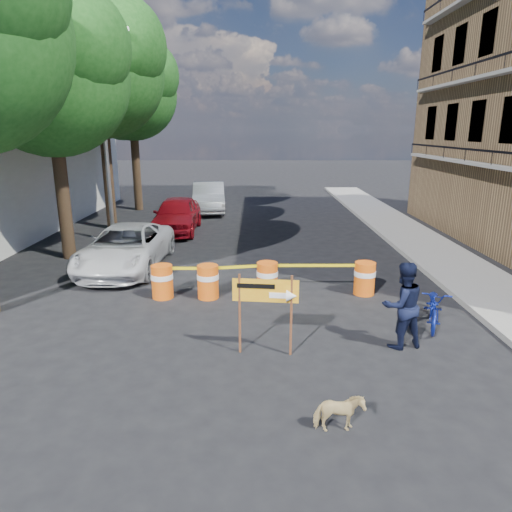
{
  "coord_description": "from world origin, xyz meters",
  "views": [
    {
      "loc": [
        -0.29,
        -8.47,
        4.34
      ],
      "look_at": [
        -0.26,
        2.5,
        1.3
      ],
      "focal_mm": 32.0,
      "sensor_mm": 36.0,
      "label": 1
    }
  ],
  "objects_px": {
    "bicycle": "(436,289)",
    "barrel_far_right": "(365,278)",
    "barrel_mid_left": "(208,281)",
    "sedan_silver": "(209,197)",
    "dog": "(339,413)",
    "barrel_mid_right": "(267,278)",
    "suv_white": "(126,248)",
    "detour_sign": "(273,297)",
    "barrel_far_left": "(162,281)",
    "pedestrian": "(402,305)",
    "sedan_red": "(177,215)"
  },
  "relations": [
    {
      "from": "bicycle",
      "to": "barrel_far_right",
      "type": "bearing_deg",
      "value": 137.24
    },
    {
      "from": "barrel_far_right",
      "to": "bicycle",
      "type": "height_order",
      "value": "bicycle"
    },
    {
      "from": "barrel_mid_left",
      "to": "sedan_silver",
      "type": "bearing_deg",
      "value": 95.4
    },
    {
      "from": "dog",
      "to": "barrel_mid_right",
      "type": "bearing_deg",
      "value": 3.48
    },
    {
      "from": "suv_white",
      "to": "detour_sign",
      "type": "bearing_deg",
      "value": -50.74
    },
    {
      "from": "detour_sign",
      "to": "barrel_mid_left",
      "type": "bearing_deg",
      "value": 122.98
    },
    {
      "from": "suv_white",
      "to": "barrel_mid_right",
      "type": "bearing_deg",
      "value": -26.71
    },
    {
      "from": "barrel_far_left",
      "to": "suv_white",
      "type": "relative_size",
      "value": 0.18
    },
    {
      "from": "barrel_far_left",
      "to": "pedestrian",
      "type": "distance_m",
      "value": 6.18
    },
    {
      "from": "barrel_far_left",
      "to": "barrel_mid_right",
      "type": "xyz_separation_m",
      "value": [
        2.8,
        0.25,
        0.0
      ]
    },
    {
      "from": "barrel_far_right",
      "to": "sedan_red",
      "type": "height_order",
      "value": "sedan_red"
    },
    {
      "from": "barrel_mid_left",
      "to": "barrel_far_right",
      "type": "height_order",
      "value": "same"
    },
    {
      "from": "barrel_mid_left",
      "to": "barrel_mid_right",
      "type": "distance_m",
      "value": 1.6
    },
    {
      "from": "pedestrian",
      "to": "dog",
      "type": "height_order",
      "value": "pedestrian"
    },
    {
      "from": "barrel_mid_right",
      "to": "suv_white",
      "type": "xyz_separation_m",
      "value": [
        -4.48,
        2.44,
        0.22
      ]
    },
    {
      "from": "barrel_far_left",
      "to": "detour_sign",
      "type": "xyz_separation_m",
      "value": [
        2.82,
        -3.2,
        0.73
      ]
    },
    {
      "from": "barrel_mid_left",
      "to": "bicycle",
      "type": "distance_m",
      "value": 5.64
    },
    {
      "from": "barrel_far_right",
      "to": "suv_white",
      "type": "distance_m",
      "value": 7.54
    },
    {
      "from": "barrel_mid_left",
      "to": "sedan_red",
      "type": "relative_size",
      "value": 0.2
    },
    {
      "from": "detour_sign",
      "to": "pedestrian",
      "type": "distance_m",
      "value": 2.68
    },
    {
      "from": "pedestrian",
      "to": "sedan_red",
      "type": "relative_size",
      "value": 0.41
    },
    {
      "from": "barrel_far_right",
      "to": "pedestrian",
      "type": "relative_size",
      "value": 0.5
    },
    {
      "from": "detour_sign",
      "to": "pedestrian",
      "type": "height_order",
      "value": "pedestrian"
    },
    {
      "from": "barrel_mid_right",
      "to": "barrel_far_left",
      "type": "bearing_deg",
      "value": -174.99
    },
    {
      "from": "bicycle",
      "to": "sedan_red",
      "type": "relative_size",
      "value": 0.4
    },
    {
      "from": "barrel_mid_right",
      "to": "pedestrian",
      "type": "xyz_separation_m",
      "value": [
        2.66,
        -3.11,
        0.44
      ]
    },
    {
      "from": "suv_white",
      "to": "sedan_red",
      "type": "bearing_deg",
      "value": 84.23
    },
    {
      "from": "sedan_red",
      "to": "sedan_silver",
      "type": "xyz_separation_m",
      "value": [
        0.89,
        5.21,
        0.02
      ]
    },
    {
      "from": "detour_sign",
      "to": "barrel_far_right",
      "type": "bearing_deg",
      "value": 59.06
    },
    {
      "from": "pedestrian",
      "to": "sedan_silver",
      "type": "bearing_deg",
      "value": -86.16
    },
    {
      "from": "sedan_silver",
      "to": "barrel_far_left",
      "type": "bearing_deg",
      "value": -95.09
    },
    {
      "from": "barrel_mid_left",
      "to": "detour_sign",
      "type": "relative_size",
      "value": 0.54
    },
    {
      "from": "barrel_mid_right",
      "to": "detour_sign",
      "type": "height_order",
      "value": "detour_sign"
    },
    {
      "from": "detour_sign",
      "to": "sedan_red",
      "type": "relative_size",
      "value": 0.37
    },
    {
      "from": "barrel_far_right",
      "to": "pedestrian",
      "type": "height_order",
      "value": "pedestrian"
    },
    {
      "from": "barrel_far_right",
      "to": "pedestrian",
      "type": "distance_m",
      "value": 3.15
    },
    {
      "from": "pedestrian",
      "to": "bicycle",
      "type": "distance_m",
      "value": 1.5
    },
    {
      "from": "barrel_far_left",
      "to": "barrel_mid_left",
      "type": "xyz_separation_m",
      "value": [
        1.22,
        -0.02,
        0.0
      ]
    },
    {
      "from": "barrel_mid_left",
      "to": "sedan_red",
      "type": "xyz_separation_m",
      "value": [
        -2.16,
        8.21,
        0.29
      ]
    },
    {
      "from": "barrel_mid_right",
      "to": "bicycle",
      "type": "xyz_separation_m",
      "value": [
        3.75,
        -2.07,
        0.42
      ]
    },
    {
      "from": "barrel_mid_left",
      "to": "sedan_red",
      "type": "height_order",
      "value": "sedan_red"
    },
    {
      "from": "suv_white",
      "to": "sedan_red",
      "type": "relative_size",
      "value": 1.1
    },
    {
      "from": "detour_sign",
      "to": "pedestrian",
      "type": "xyz_separation_m",
      "value": [
        2.64,
        0.33,
        -0.3
      ]
    },
    {
      "from": "barrel_far_right",
      "to": "bicycle",
      "type": "relative_size",
      "value": 0.51
    },
    {
      "from": "barrel_far_left",
      "to": "barrel_mid_right",
      "type": "distance_m",
      "value": 2.81
    },
    {
      "from": "sedan_red",
      "to": "barrel_mid_left",
      "type": "bearing_deg",
      "value": -75.5
    },
    {
      "from": "sedan_red",
      "to": "sedan_silver",
      "type": "height_order",
      "value": "sedan_silver"
    },
    {
      "from": "detour_sign",
      "to": "bicycle",
      "type": "relative_size",
      "value": 0.94
    },
    {
      "from": "barrel_far_left",
      "to": "dog",
      "type": "height_order",
      "value": "barrel_far_left"
    },
    {
      "from": "bicycle",
      "to": "dog",
      "type": "height_order",
      "value": "bicycle"
    }
  ]
}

